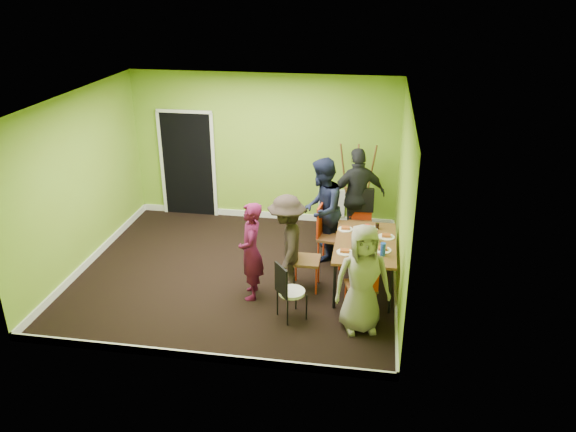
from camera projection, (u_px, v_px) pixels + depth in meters
name	position (u px, v px, depth m)	size (l,w,h in m)	color
ground	(238.00, 273.00, 9.01)	(5.00, 5.00, 0.00)	black
room_walls	(235.00, 215.00, 8.66)	(5.04, 4.54, 2.82)	#82AB2C
dining_table	(365.00, 245.00, 8.36)	(0.90, 1.50, 0.75)	black
chair_left_far	(327.00, 231.00, 9.10)	(0.48, 0.48, 1.02)	#EE3B16
chair_left_near	(301.00, 254.00, 8.38)	(0.42, 0.42, 1.00)	#EE3B16
chair_back_end	(361.00, 206.00, 9.65)	(0.45, 0.52, 1.03)	#EE3B16
chair_front_end	(363.00, 283.00, 7.64)	(0.49, 0.49, 0.96)	#EE3B16
chair_bentwood	(288.00, 289.00, 7.64)	(0.46, 0.46, 0.85)	black
easel	(357.00, 187.00, 10.25)	(0.67, 0.63, 1.67)	brown
plate_near_left	(345.00, 229.00, 8.73)	(0.23, 0.23, 0.01)	white
plate_near_right	(345.00, 252.00, 8.02)	(0.24, 0.24, 0.01)	white
plate_far_back	(370.00, 228.00, 8.76)	(0.26, 0.26, 0.01)	white
plate_far_front	(367.00, 259.00, 7.82)	(0.27, 0.27, 0.01)	white
plate_wall_back	(386.00, 237.00, 8.48)	(0.25, 0.25, 0.01)	white
plate_wall_front	(383.00, 250.00, 8.08)	(0.25, 0.25, 0.01)	white
thermos	(367.00, 233.00, 8.34)	(0.07, 0.07, 0.23)	white
blue_bottle	(383.00, 249.00, 7.90)	(0.08, 0.08, 0.19)	#1740AD
orange_bottle	(357.00, 232.00, 8.55)	(0.03, 0.03, 0.08)	#EE3B16
glass_mid	(359.00, 231.00, 8.57)	(0.07, 0.07, 0.10)	black
glass_back	(377.00, 226.00, 8.74)	(0.06, 0.06, 0.10)	black
glass_front	(373.00, 253.00, 7.90)	(0.07, 0.07, 0.09)	black
cup_a	(357.00, 242.00, 8.24)	(0.12, 0.12, 0.10)	white
cup_b	(375.00, 238.00, 8.35)	(0.11, 0.11, 0.10)	white
person_standing	(251.00, 251.00, 8.08)	(0.54, 0.35, 1.48)	#4F0D31
person_left_far	(322.00, 210.00, 9.17)	(0.84, 0.66, 1.73)	#141934
person_left_near	(287.00, 244.00, 8.24)	(0.98, 0.56, 1.52)	black
person_back_end	(357.00, 196.00, 9.71)	(1.01, 0.42, 1.73)	#222327
person_front_end	(362.00, 279.00, 7.31)	(0.74, 0.48, 1.52)	gray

